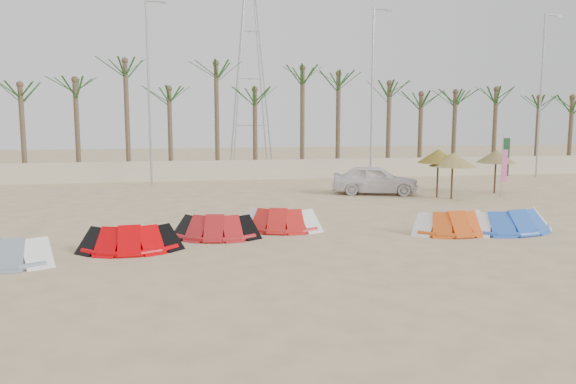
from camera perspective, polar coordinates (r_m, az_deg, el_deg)
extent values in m
plane|color=#D5B27E|center=(16.12, 3.78, -7.42)|extent=(120.00, 120.00, 0.00)
cube|color=beige|center=(37.46, -4.31, 2.26)|extent=(60.00, 0.30, 1.30)
cylinder|color=brown|center=(39.95, -25.09, 5.63)|extent=(0.32, 0.32, 6.50)
ellipsoid|color=#194719|center=(40.00, -25.36, 10.28)|extent=(4.00, 4.00, 2.40)
cylinder|color=brown|center=(38.61, -10.53, 6.18)|extent=(0.32, 0.32, 6.50)
ellipsoid|color=#194719|center=(38.67, -10.65, 11.00)|extent=(4.00, 4.00, 2.40)
cylinder|color=brown|center=(39.83, 4.10, 6.33)|extent=(0.32, 0.32, 6.50)
ellipsoid|color=#194719|center=(39.88, 4.15, 11.00)|extent=(4.00, 4.00, 2.40)
cylinder|color=brown|center=(43.38, 17.09, 6.13)|extent=(0.32, 0.32, 6.50)
ellipsoid|color=#194719|center=(43.43, 17.26, 10.41)|extent=(4.00, 4.00, 2.40)
cylinder|color=brown|center=(47.56, 25.74, 5.81)|extent=(0.32, 0.32, 6.50)
ellipsoid|color=#194719|center=(47.60, 25.98, 9.72)|extent=(4.00, 4.00, 2.40)
cylinder|color=#A5A8AD|center=(35.19, -13.95, 9.61)|extent=(0.14, 0.14, 11.00)
cylinder|color=#A5A8AD|center=(35.77, -13.41, 18.31)|extent=(1.00, 0.08, 0.08)
cube|color=#A5A8AD|center=(35.74, -12.56, 18.26)|extent=(0.35, 0.14, 0.10)
cylinder|color=#A5A8AD|center=(37.04, 8.53, 9.64)|extent=(0.14, 0.14, 11.00)
cylinder|color=#A5A8AD|center=(37.78, 9.45, 17.83)|extent=(1.00, 0.08, 0.08)
cube|color=#A5A8AD|center=(37.94, 10.20, 17.70)|extent=(0.35, 0.14, 0.10)
cylinder|color=#A5A8AD|center=(42.41, 24.27, 8.80)|extent=(0.14, 0.14, 11.00)
cylinder|color=#A5A8AD|center=(43.19, 25.26, 15.93)|extent=(1.00, 0.08, 0.08)
cube|color=#A5A8AD|center=(43.47, 25.81, 15.77)|extent=(0.35, 0.14, 0.10)
cube|color=white|center=(17.75, -23.34, -5.80)|extent=(0.90, 1.23, 0.40)
cylinder|color=#D30005|center=(18.29, -15.71, -5.55)|extent=(2.78, 0.30, 0.20)
cube|color=black|center=(18.52, -19.55, -5.07)|extent=(0.64, 1.12, 0.40)
cube|color=black|center=(18.27, -11.79, -4.96)|extent=(0.64, 1.12, 0.40)
cylinder|color=#B1181C|center=(19.59, -7.35, -4.44)|extent=(2.61, 0.68, 0.20)
cube|color=black|center=(19.64, -10.82, -4.04)|extent=(0.79, 1.19, 0.40)
cube|color=black|center=(19.75, -3.95, -3.86)|extent=(0.79, 1.19, 0.40)
cylinder|color=red|center=(20.73, -0.92, -3.70)|extent=(2.64, 1.04, 0.20)
cube|color=white|center=(20.65, -4.31, -3.35)|extent=(0.92, 1.23, 0.40)
cube|color=white|center=(21.03, 2.33, -3.13)|extent=(0.92, 1.23, 0.40)
cylinder|color=#DF5316|center=(21.02, 16.56, -3.87)|extent=(2.69, 0.20, 0.20)
cube|color=white|center=(20.57, 13.42, -3.58)|extent=(0.60, 1.10, 0.40)
cube|color=white|center=(21.64, 19.33, -3.25)|extent=(0.60, 1.10, 0.40)
cylinder|color=blue|center=(22.09, 21.63, -3.54)|extent=(3.36, 0.83, 0.20)
cube|color=white|center=(21.39, 18.03, -3.32)|extent=(0.80, 1.19, 0.40)
cube|color=white|center=(22.98, 24.76, -2.91)|extent=(0.80, 1.19, 0.40)
cylinder|color=#4C331E|center=(30.02, 14.95, 1.73)|extent=(0.10, 0.10, 2.42)
cone|color=olive|center=(29.94, 15.02, 3.55)|extent=(2.13, 2.13, 0.70)
cylinder|color=#4C331E|center=(29.70, 16.33, 1.48)|extent=(0.10, 0.10, 2.27)
cone|color=#A9924C|center=(29.62, 16.40, 3.18)|extent=(2.37, 2.37, 0.70)
cylinder|color=#4C331E|center=(32.76, 20.31, 1.87)|extent=(0.10, 0.10, 2.28)
cone|color=#98884C|center=(32.69, 20.38, 3.43)|extent=(2.11, 2.11, 0.70)
cylinder|color=#A5A8AD|center=(31.33, 20.88, 1.91)|extent=(0.04, 0.04, 2.62)
cube|color=#D8478D|center=(31.41, 21.25, 2.48)|extent=(0.40, 0.18, 1.70)
cylinder|color=#A5A8AD|center=(32.74, 20.93, 2.65)|extent=(0.04, 0.04, 3.20)
cube|color=#143C1F|center=(32.83, 21.29, 3.32)|extent=(0.42, 0.06, 2.08)
imported|color=white|center=(30.78, 8.85, 1.25)|extent=(4.96, 3.18, 1.57)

